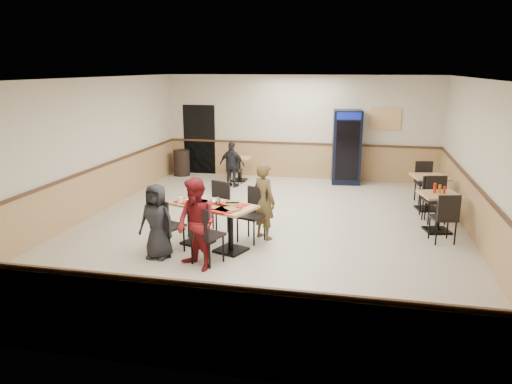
% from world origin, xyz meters
% --- Properties ---
extents(ground, '(10.00, 10.00, 0.00)m').
position_xyz_m(ground, '(0.00, 0.00, 0.00)').
color(ground, beige).
rests_on(ground, ground).
extents(room_shell, '(10.00, 10.00, 10.00)m').
position_xyz_m(room_shell, '(1.78, 2.55, 0.58)').
color(room_shell, silver).
rests_on(room_shell, ground).
extents(main_table, '(1.71, 1.27, 0.82)m').
position_xyz_m(main_table, '(-0.75, -1.24, 0.55)').
color(main_table, black).
rests_on(main_table, ground).
extents(main_chairs, '(1.91, 2.16, 1.04)m').
position_xyz_m(main_chairs, '(-0.80, -1.22, 0.52)').
color(main_chairs, black).
rests_on(main_chairs, ground).
extents(diner_woman_left, '(0.68, 0.49, 1.31)m').
position_xyz_m(diner_woman_left, '(-1.54, -1.93, 0.66)').
color(diner_woman_left, black).
rests_on(diner_woman_left, ground).
extents(diner_woman_right, '(0.93, 0.88, 1.51)m').
position_xyz_m(diner_woman_right, '(-0.73, -2.25, 0.76)').
color(diner_woman_right, maroon).
rests_on(diner_woman_right, ground).
extents(diner_man_opposite, '(0.64, 0.60, 1.47)m').
position_xyz_m(diner_man_opposite, '(0.04, -0.55, 0.74)').
color(diner_man_opposite, brown).
rests_on(diner_man_opposite, ground).
extents(lone_diner, '(0.78, 0.44, 1.25)m').
position_xyz_m(lone_diner, '(-1.65, 3.42, 0.63)').
color(lone_diner, black).
rests_on(lone_diner, ground).
extents(tabletop_clutter, '(1.40, 0.88, 0.12)m').
position_xyz_m(tabletop_clutter, '(-0.72, -1.34, 0.84)').
color(tabletop_clutter, red).
rests_on(tabletop_clutter, main_table).
extents(side_table_near, '(0.88, 0.88, 0.78)m').
position_xyz_m(side_table_near, '(3.37, 0.58, 0.52)').
color(side_table_near, black).
rests_on(side_table_near, ground).
extents(side_table_near_chair_south, '(0.56, 0.56, 0.99)m').
position_xyz_m(side_table_near_chair_south, '(3.37, -0.05, 0.49)').
color(side_table_near_chair_south, black).
rests_on(side_table_near_chair_south, ground).
extents(side_table_near_chair_north, '(0.56, 0.56, 0.99)m').
position_xyz_m(side_table_near_chair_north, '(3.37, 1.20, 0.49)').
color(side_table_near_chair_north, black).
rests_on(side_table_near_chair_north, ground).
extents(side_table_far, '(0.88, 0.88, 0.80)m').
position_xyz_m(side_table_far, '(3.35, 2.19, 0.53)').
color(side_table_far, black).
rests_on(side_table_far, ground).
extents(side_table_far_chair_south, '(0.55, 0.55, 1.01)m').
position_xyz_m(side_table_far_chair_south, '(3.35, 1.54, 0.51)').
color(side_table_far_chair_south, black).
rests_on(side_table_far_chair_south, ground).
extents(side_table_far_chair_north, '(0.55, 0.55, 1.01)m').
position_xyz_m(side_table_far_chair_north, '(3.35, 2.83, 0.51)').
color(side_table_far_chair_north, black).
rests_on(side_table_far_chair_north, ground).
extents(condiment_caddy, '(0.23, 0.06, 0.20)m').
position_xyz_m(condiment_caddy, '(3.34, 0.63, 0.87)').
color(condiment_caddy, red).
rests_on(condiment_caddy, side_table_near).
extents(back_table, '(0.66, 0.66, 0.69)m').
position_xyz_m(back_table, '(-1.65, 4.20, 0.46)').
color(back_table, black).
rests_on(back_table, ground).
extents(back_table_chair_lone, '(0.41, 0.41, 0.87)m').
position_xyz_m(back_table_chair_lone, '(-1.65, 3.65, 0.44)').
color(back_table_chair_lone, black).
rests_on(back_table_chair_lone, ground).
extents(pepsi_cooler, '(0.85, 0.86, 2.06)m').
position_xyz_m(pepsi_cooler, '(1.38, 4.59, 1.03)').
color(pepsi_cooler, black).
rests_on(pepsi_cooler, ground).
extents(trash_bin, '(0.49, 0.49, 0.78)m').
position_xyz_m(trash_bin, '(-3.54, 4.55, 0.39)').
color(trash_bin, black).
rests_on(trash_bin, ground).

